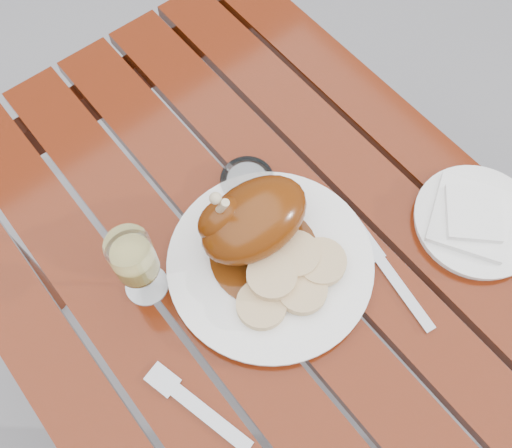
{
  "coord_description": "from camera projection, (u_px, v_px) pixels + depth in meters",
  "views": [
    {
      "loc": [
        -0.23,
        -0.22,
        1.59
      ],
      "look_at": [
        0.02,
        0.09,
        0.78
      ],
      "focal_mm": 40.0,
      "sensor_mm": 36.0,
      "label": 1
    }
  ],
  "objects": [
    {
      "name": "fork",
      "position": [
        203.0,
        412.0,
        0.8
      ],
      "size": [
        0.06,
        0.16,
        0.01
      ],
      "primitive_type": "cube",
      "rotation": [
        0.0,
        0.0,
        0.25
      ],
      "color": "gray",
      "rests_on": "table"
    },
    {
      "name": "wine_glass",
      "position": [
        138.0,
        267.0,
        0.81
      ],
      "size": [
        0.07,
        0.07,
        0.16
      ],
      "primitive_type": "cylinder",
      "rotation": [
        0.0,
        0.0,
        0.11
      ],
      "color": "#D6C861",
      "rests_on": "table"
    },
    {
      "name": "side_plate",
      "position": [
        477.0,
        221.0,
        0.92
      ],
      "size": [
        0.27,
        0.27,
        0.02
      ],
      "primitive_type": "cylinder",
      "rotation": [
        0.0,
        0.0,
        0.43
      ],
      "color": "white",
      "rests_on": "table"
    },
    {
      "name": "roast_duck",
      "position": [
        250.0,
        221.0,
        0.86
      ],
      "size": [
        0.19,
        0.18,
        0.13
      ],
      "color": "#522309",
      "rests_on": "dinner_plate"
    },
    {
      "name": "bread_dumplings",
      "position": [
        291.0,
        277.0,
        0.85
      ],
      "size": [
        0.19,
        0.12,
        0.03
      ],
      "color": "#DDB887",
      "rests_on": "dinner_plate"
    },
    {
      "name": "napkin",
      "position": [
        471.0,
        217.0,
        0.91
      ],
      "size": [
        0.17,
        0.17,
        0.01
      ],
      "primitive_type": "cube",
      "rotation": [
        0.0,
        0.0,
        0.54
      ],
      "color": "white",
      "rests_on": "side_plate"
    },
    {
      "name": "table",
      "position": [
        274.0,
        339.0,
        1.23
      ],
      "size": [
        0.8,
        1.2,
        0.75
      ],
      "primitive_type": "cube",
      "color": "maroon",
      "rests_on": "ground"
    },
    {
      "name": "dinner_plate",
      "position": [
        270.0,
        264.0,
        0.89
      ],
      "size": [
        0.41,
        0.41,
        0.02
      ],
      "primitive_type": "cylinder",
      "rotation": [
        0.0,
        0.0,
        -0.34
      ],
      "color": "white",
      "rests_on": "table"
    },
    {
      "name": "ashtray",
      "position": [
        247.0,
        182.0,
        0.95
      ],
      "size": [
        0.11,
        0.11,
        0.02
      ],
      "primitive_type": "cylinder",
      "rotation": [
        0.0,
        0.0,
        -0.29
      ],
      "color": "#B2B7BC",
      "rests_on": "table"
    },
    {
      "name": "ground",
      "position": [
        270.0,
        374.0,
        1.57
      ],
      "size": [
        60.0,
        60.0,
        0.0
      ],
      "primitive_type": "plane",
      "color": "slate",
      "rests_on": "ground"
    },
    {
      "name": "knife",
      "position": [
        395.0,
        281.0,
        0.89
      ],
      "size": [
        0.05,
        0.18,
        0.01
      ],
      "primitive_type": "cube",
      "rotation": [
        0.0,
        0.0,
        -0.16
      ],
      "color": "gray",
      "rests_on": "table"
    }
  ]
}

